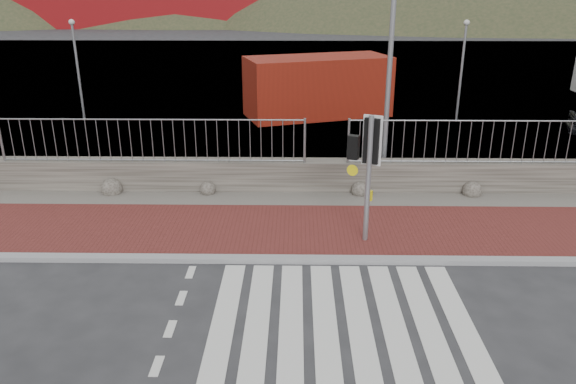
{
  "coord_description": "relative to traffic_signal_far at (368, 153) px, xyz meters",
  "views": [
    {
      "loc": [
        -0.82,
        -7.7,
        5.71
      ],
      "look_at": [
        -0.99,
        3.0,
        1.61
      ],
      "focal_mm": 35.0,
      "sensor_mm": 36.0,
      "label": 1
    }
  ],
  "objects": [
    {
      "name": "ground",
      "position": [
        -0.73,
        -3.99,
        -2.16
      ],
      "size": [
        220.0,
        220.0,
        0.0
      ],
      "primitive_type": "plane",
      "color": "#28282B",
      "rests_on": "ground"
    },
    {
      "name": "sidewalk_far",
      "position": [
        -0.73,
        0.51,
        -2.12
      ],
      "size": [
        40.0,
        3.0,
        0.08
      ],
      "primitive_type": "cube",
      "color": "maroon",
      "rests_on": "ground"
    },
    {
      "name": "kerb_far",
      "position": [
        -0.73,
        -0.99,
        -2.11
      ],
      "size": [
        40.0,
        0.25,
        0.12
      ],
      "primitive_type": "cube",
      "color": "gray",
      "rests_on": "ground"
    },
    {
      "name": "zebra_crossing",
      "position": [
        -0.73,
        -3.99,
        -2.15
      ],
      "size": [
        4.62,
        5.6,
        0.01
      ],
      "color": "silver",
      "rests_on": "ground"
    },
    {
      "name": "gravel_strip",
      "position": [
        -0.73,
        2.51,
        -2.13
      ],
      "size": [
        40.0,
        1.5,
        0.06
      ],
      "primitive_type": "cube",
      "color": "#59544C",
      "rests_on": "ground"
    },
    {
      "name": "stone_wall",
      "position": [
        -0.73,
        3.31,
        -1.71
      ],
      "size": [
        40.0,
        0.6,
        0.9
      ],
      "primitive_type": "cube",
      "color": "#423D36",
      "rests_on": "ground"
    },
    {
      "name": "railing",
      "position": [
        -0.73,
        3.16,
        -0.34
      ],
      "size": [
        18.07,
        0.07,
        1.22
      ],
      "color": "gray",
      "rests_on": "stone_wall"
    },
    {
      "name": "quay",
      "position": [
        -0.73,
        23.91,
        -2.16
      ],
      "size": [
        120.0,
        40.0,
        0.5
      ],
      "primitive_type": "cube",
      "color": "#4C4C4F",
      "rests_on": "ground"
    },
    {
      "name": "water",
      "position": [
        -0.73,
        58.91,
        -2.16
      ],
      "size": [
        220.0,
        50.0,
        0.05
      ],
      "primitive_type": "cube",
      "color": "#3F4C54",
      "rests_on": "ground"
    },
    {
      "name": "hills_backdrop",
      "position": [
        6.02,
        83.91,
        -25.21
      ],
      "size": [
        254.0,
        90.0,
        100.0
      ],
      "color": "#2D3721",
      "rests_on": "ground"
    },
    {
      "name": "traffic_signal_far",
      "position": [
        0.0,
        0.0,
        0.0
      ],
      "size": [
        0.73,
        0.47,
        2.98
      ],
      "rotation": [
        0.0,
        0.0,
        2.73
      ],
      "color": "gray",
      "rests_on": "ground"
    },
    {
      "name": "streetlight",
      "position": [
        1.16,
        4.15,
        2.44
      ],
      "size": [
        1.7,
        0.62,
        8.16
      ],
      "rotation": [
        0.0,
        0.0,
        0.27
      ],
      "color": "gray",
      "rests_on": "ground"
    },
    {
      "name": "shipping_container",
      "position": [
        -0.64,
        12.71,
        -0.89
      ],
      "size": [
        6.59,
        4.36,
        2.54
      ],
      "primitive_type": "cube",
      "rotation": [
        0.0,
        0.0,
        0.33
      ],
      "color": "maroon",
      "rests_on": "ground"
    }
  ]
}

